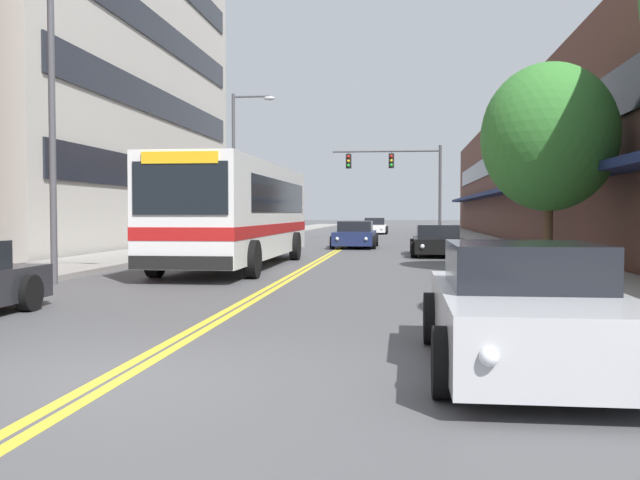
{
  "coord_description": "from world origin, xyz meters",
  "views": [
    {
      "loc": [
        2.95,
        -7.04,
        1.7
      ],
      "look_at": [
        -0.72,
        24.18,
        0.49
      ],
      "focal_mm": 40.0,
      "sensor_mm": 36.0,
      "label": 1
    }
  ],
  "objects_px": {
    "street_lamp_left_far": "(240,156)",
    "car_white_moving_lead": "(375,227)",
    "street_lamp_left_near": "(68,102)",
    "car_red_parked_left_near": "(262,234)",
    "car_silver_parked_right_foreground": "(524,310)",
    "traffic_signal_mast": "(401,172)",
    "fire_hydrant": "(537,262)",
    "car_navy_moving_second": "(355,235)",
    "street_tree_right_mid": "(549,137)",
    "car_black_parked_right_mid": "(437,241)",
    "city_bus": "(239,210)"
  },
  "relations": [
    {
      "from": "car_red_parked_left_near",
      "to": "car_black_parked_right_mid",
      "type": "xyz_separation_m",
      "value": [
        8.69,
        -7.97,
        -0.04
      ]
    },
    {
      "from": "street_lamp_left_near",
      "to": "city_bus",
      "type": "bearing_deg",
      "value": 66.25
    },
    {
      "from": "car_white_moving_lead",
      "to": "street_lamp_left_near",
      "type": "relative_size",
      "value": 0.68
    },
    {
      "from": "traffic_signal_mast",
      "to": "street_lamp_left_far",
      "type": "distance_m",
      "value": 13.43
    },
    {
      "from": "traffic_signal_mast",
      "to": "car_white_moving_lead",
      "type": "bearing_deg",
      "value": 99.82
    },
    {
      "from": "street_lamp_left_far",
      "to": "street_tree_right_mid",
      "type": "relative_size",
      "value": 1.32
    },
    {
      "from": "city_bus",
      "to": "fire_hydrant",
      "type": "height_order",
      "value": "city_bus"
    },
    {
      "from": "car_red_parked_left_near",
      "to": "city_bus",
      "type": "bearing_deg",
      "value": -81.45
    },
    {
      "from": "car_navy_moving_second",
      "to": "street_tree_right_mid",
      "type": "height_order",
      "value": "street_tree_right_mid"
    },
    {
      "from": "car_silver_parked_right_foreground",
      "to": "car_black_parked_right_mid",
      "type": "distance_m",
      "value": 20.67
    },
    {
      "from": "car_silver_parked_right_foreground",
      "to": "street_lamp_left_far",
      "type": "relative_size",
      "value": 0.61
    },
    {
      "from": "car_navy_moving_second",
      "to": "street_lamp_left_far",
      "type": "xyz_separation_m",
      "value": [
        -5.61,
        -0.62,
        3.86
      ]
    },
    {
      "from": "city_bus",
      "to": "traffic_signal_mast",
      "type": "xyz_separation_m",
      "value": [
        5.0,
        22.93,
        2.45
      ]
    },
    {
      "from": "car_white_moving_lead",
      "to": "street_lamp_left_near",
      "type": "distance_m",
      "value": 41.81
    },
    {
      "from": "car_silver_parked_right_foreground",
      "to": "car_navy_moving_second",
      "type": "distance_m",
      "value": 27.0
    },
    {
      "from": "street_lamp_left_near",
      "to": "street_tree_right_mid",
      "type": "relative_size",
      "value": 1.25
    },
    {
      "from": "street_lamp_left_far",
      "to": "fire_hydrant",
      "type": "xyz_separation_m",
      "value": [
        10.95,
        -17.59,
        -3.86
      ]
    },
    {
      "from": "car_black_parked_right_mid",
      "to": "street_lamp_left_near",
      "type": "xyz_separation_m",
      "value": [
        -9.19,
        -12.6,
        3.75
      ]
    },
    {
      "from": "traffic_signal_mast",
      "to": "fire_hydrant",
      "type": "relative_size",
      "value": 7.6
    },
    {
      "from": "street_lamp_left_near",
      "to": "street_lamp_left_far",
      "type": "relative_size",
      "value": 0.95
    },
    {
      "from": "car_red_parked_left_near",
      "to": "car_white_moving_lead",
      "type": "height_order",
      "value": "car_red_parked_left_near"
    },
    {
      "from": "car_white_moving_lead",
      "to": "street_lamp_left_near",
      "type": "height_order",
      "value": "street_lamp_left_near"
    },
    {
      "from": "street_lamp_left_far",
      "to": "car_white_moving_lead",
      "type": "bearing_deg",
      "value": 76.29
    },
    {
      "from": "car_black_parked_right_mid",
      "to": "city_bus",
      "type": "bearing_deg",
      "value": -135.01
    },
    {
      "from": "car_navy_moving_second",
      "to": "street_lamp_left_near",
      "type": "distance_m",
      "value": 19.82
    },
    {
      "from": "car_silver_parked_right_foreground",
      "to": "car_navy_moving_second",
      "type": "relative_size",
      "value": 0.93
    },
    {
      "from": "car_white_moving_lead",
      "to": "car_silver_parked_right_foreground",
      "type": "bearing_deg",
      "value": -85.81
    },
    {
      "from": "street_lamp_left_far",
      "to": "fire_hydrant",
      "type": "height_order",
      "value": "street_lamp_left_far"
    },
    {
      "from": "car_silver_parked_right_foreground",
      "to": "car_white_moving_lead",
      "type": "bearing_deg",
      "value": 94.19
    },
    {
      "from": "street_tree_right_mid",
      "to": "fire_hydrant",
      "type": "bearing_deg",
      "value": -104.47
    },
    {
      "from": "car_white_moving_lead",
      "to": "street_tree_right_mid",
      "type": "bearing_deg",
      "value": -80.37
    },
    {
      "from": "city_bus",
      "to": "car_white_moving_lead",
      "type": "relative_size",
      "value": 2.47
    },
    {
      "from": "car_red_parked_left_near",
      "to": "traffic_signal_mast",
      "type": "height_order",
      "value": "traffic_signal_mast"
    },
    {
      "from": "city_bus",
      "to": "car_white_moving_lead",
      "type": "bearing_deg",
      "value": 85.33
    },
    {
      "from": "car_red_parked_left_near",
      "to": "car_black_parked_right_mid",
      "type": "distance_m",
      "value": 11.79
    },
    {
      "from": "street_lamp_left_near",
      "to": "fire_hydrant",
      "type": "xyz_separation_m",
      "value": [
        10.84,
        0.47,
        -3.71
      ]
    },
    {
      "from": "street_lamp_left_far",
      "to": "fire_hydrant",
      "type": "relative_size",
      "value": 8.34
    },
    {
      "from": "traffic_signal_mast",
      "to": "street_tree_right_mid",
      "type": "height_order",
      "value": "traffic_signal_mast"
    },
    {
      "from": "street_lamp_left_near",
      "to": "fire_hydrant",
      "type": "relative_size",
      "value": 7.92
    },
    {
      "from": "car_red_parked_left_near",
      "to": "street_lamp_left_far",
      "type": "height_order",
      "value": "street_lamp_left_far"
    },
    {
      "from": "traffic_signal_mast",
      "to": "street_lamp_left_near",
      "type": "xyz_separation_m",
      "value": [
        -7.68,
        -29.01,
        0.07
      ]
    },
    {
      "from": "car_red_parked_left_near",
      "to": "traffic_signal_mast",
      "type": "bearing_deg",
      "value": 49.65
    },
    {
      "from": "city_bus",
      "to": "car_navy_moving_second",
      "type": "xyz_separation_m",
      "value": [
        2.82,
        12.6,
        -1.2
      ]
    },
    {
      "from": "street_lamp_left_far",
      "to": "traffic_signal_mast",
      "type": "bearing_deg",
      "value": 54.59
    },
    {
      "from": "car_black_parked_right_mid",
      "to": "street_lamp_left_near",
      "type": "relative_size",
      "value": 0.68
    },
    {
      "from": "car_navy_moving_second",
      "to": "fire_hydrant",
      "type": "height_order",
      "value": "car_navy_moving_second"
    },
    {
      "from": "fire_hydrant",
      "to": "street_lamp_left_far",
      "type": "bearing_deg",
      "value": 121.9
    },
    {
      "from": "car_silver_parked_right_foreground",
      "to": "car_black_parked_right_mid",
      "type": "height_order",
      "value": "car_silver_parked_right_foreground"
    },
    {
      "from": "car_navy_moving_second",
      "to": "city_bus",
      "type": "bearing_deg",
      "value": -102.64
    },
    {
      "from": "traffic_signal_mast",
      "to": "street_tree_right_mid",
      "type": "xyz_separation_m",
      "value": [
        4.15,
        -24.72,
        -0.47
      ]
    }
  ]
}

